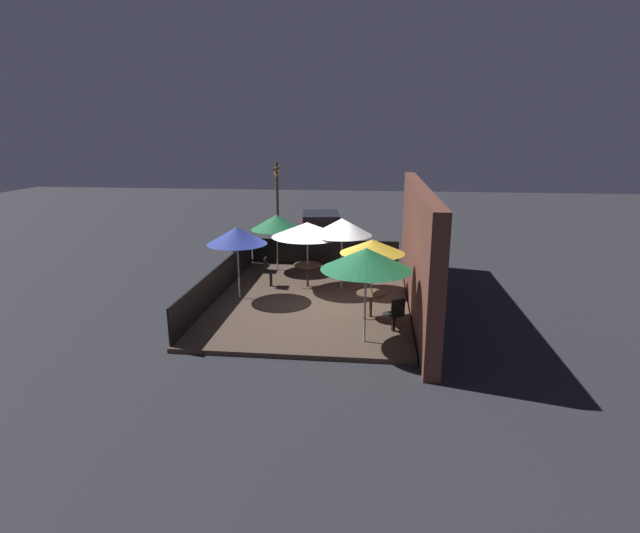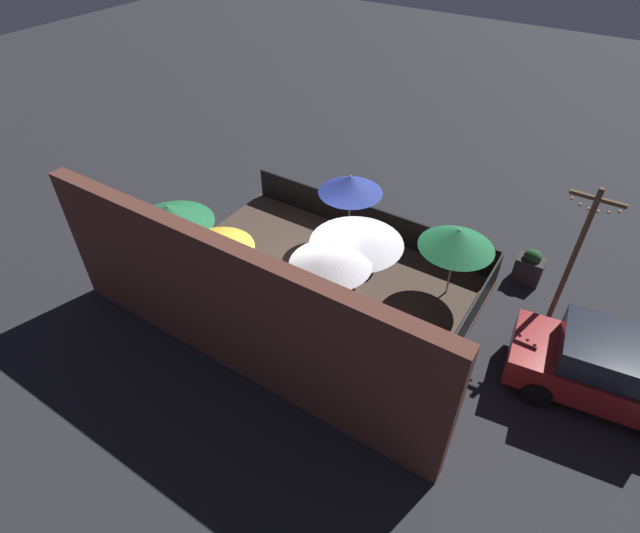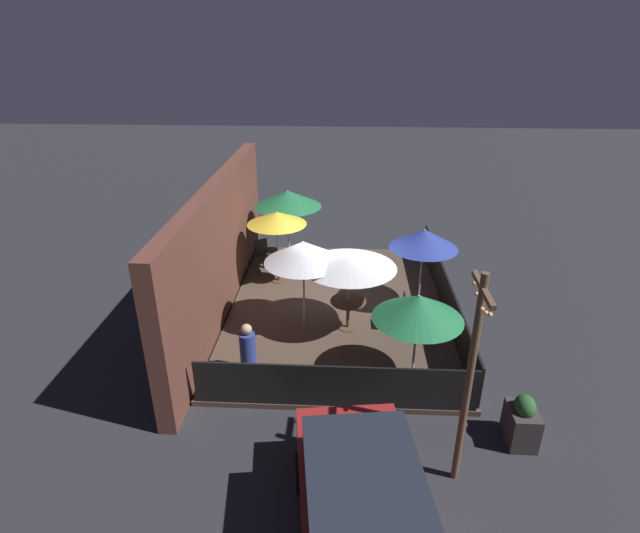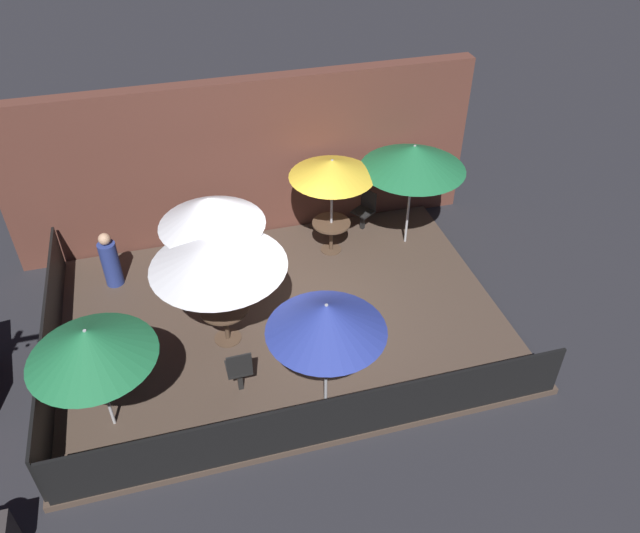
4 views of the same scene
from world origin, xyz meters
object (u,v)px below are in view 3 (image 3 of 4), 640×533
Objects in this scene: dining_table_1 at (348,306)px; planter_box at (522,421)px; patio_umbrella_2 at (424,239)px; patio_chair_0 at (263,253)px; patio_umbrella_3 at (418,307)px; patron_0 at (248,351)px; patio_umbrella_5 at (303,252)px; patio_umbrella_4 at (288,199)px; light_post at (470,373)px; dining_table_0 at (278,264)px; patio_chair_1 at (399,310)px; patio_umbrella_1 at (349,259)px; parked_car_0 at (362,509)px; patio_umbrella_0 at (277,218)px.

planter_box reaches higher than dining_table_1.
patio_chair_0 is at bearing 64.50° from patio_umbrella_2.
patio_umbrella_2 is at bearing -9.34° from patio_umbrella_3.
patio_umbrella_5 is at bearing 79.93° from patron_0.
light_post reaches higher than patio_umbrella_4.
patio_umbrella_5 is at bearing -158.67° from dining_table_0.
patio_chair_1 is (-1.26, 0.66, -1.40)m from patio_umbrella_2.
dining_table_1 is (-2.54, -2.07, 0.05)m from dining_table_0.
patio_chair_1 is at bearing 47.76° from patron_0.
patio_umbrella_1 is 1.30m from dining_table_1.
parked_car_0 is at bearing 163.21° from patio_umbrella_3.
patio_umbrella_4 is 4.22m from patio_umbrella_5.
patron_0 is at bearing -27.23° from patio_chair_0.
patio_umbrella_0 is at bearing 37.24° from patio_umbrella_3.
patio_umbrella_5 is (-1.24, 3.03, 0.09)m from patio_umbrella_2.
patio_umbrella_2 is 2.73× the size of dining_table_0.
patio_umbrella_0 is 4.19m from patio_umbrella_2.
patio_umbrella_2 reaches higher than dining_table_0.
patio_umbrella_0 is 0.95× the size of patio_umbrella_5.
patio_umbrella_0 is at bearing 40.52° from planter_box.
dining_table_1 is at bearing 22.19° from light_post.
patio_chair_0 is at bearing 113.54° from patron_0.
patio_umbrella_3 reaches higher than patio_chair_1.
patio_umbrella_3 is 2.25× the size of patio_chair_0.
patio_chair_1 is (-0.02, -2.37, -1.50)m from patio_umbrella_5.
dining_table_1 is at bearing 4.72° from patio_chair_0.
parked_car_0 is (-1.42, 1.63, -1.32)m from light_post.
patio_umbrella_0 is 1.65m from patio_umbrella_4.
patron_0 is at bearing 23.08° from parked_car_0.
dining_table_0 is at bearing 72.69° from patio_umbrella_2.
dining_table_1 is at bearing -0.00° from patio_chair_1.
light_post is at bearing -147.15° from patio_umbrella_5.
patio_umbrella_0 is at bearing -38.31° from patio_chair_1.
patio_umbrella_3 reaches higher than planter_box.
patio_umbrella_0 is 0.54× the size of parked_car_0.
parked_car_0 is (-8.46, -2.28, 0.17)m from dining_table_0.
planter_box is at bearing -59.50° from parked_car_0.
light_post is (-2.49, -0.45, 0.27)m from patio_umbrella_3.
light_post is at bearing -157.81° from patio_umbrella_1.
patio_chair_0 is (3.50, 2.69, -0.12)m from dining_table_1.
patio_umbrella_1 is at bearing -92.57° from patio_umbrella_5.
patron_0 is at bearing 57.26° from light_post.
dining_table_0 is 8.08m from planter_box.
patio_umbrella_1 is 3.55m from dining_table_0.
patio_umbrella_0 reaches higher than patron_0.
patio_umbrella_5 is (2.06, 2.49, 0.26)m from patio_umbrella_3.
patron_0 is 5.59m from planter_box.
dining_table_0 is 0.21× the size of light_post.
planter_box is 3.79m from parked_car_0.
patio_umbrella_0 is 2.67m from patio_umbrella_5.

